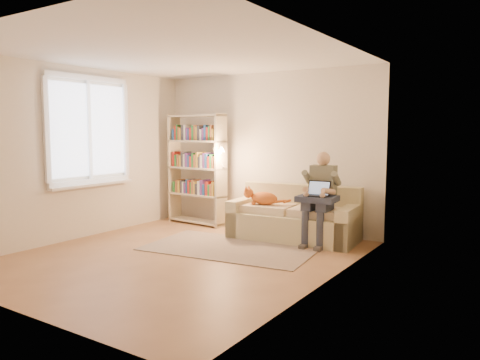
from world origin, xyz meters
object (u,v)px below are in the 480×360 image
Objects in this scene: laptop at (315,192)px; person at (320,193)px; cat at (264,198)px; sofa at (294,220)px; bookshelf at (197,164)px.

person is at bearing 69.13° from laptop.
laptop reaches higher than cat.
sofa is 5.69× the size of laptop.
person is at bearing -0.79° from bookshelf.
person reaches higher than laptop.
sofa is 0.58m from cat.
cat is (-0.45, -0.16, 0.33)m from sofa.
sofa reaches higher than cat.
sofa is 1.47× the size of person.
bookshelf is at bearing 164.82° from cat.
cat is at bearing 171.12° from laptop.
bookshelf is (-2.39, 0.33, 0.29)m from laptop.
laptop is at bearing -32.22° from sofa.
cat is 1.60m from bookshelf.
sofa is 0.68m from laptop.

